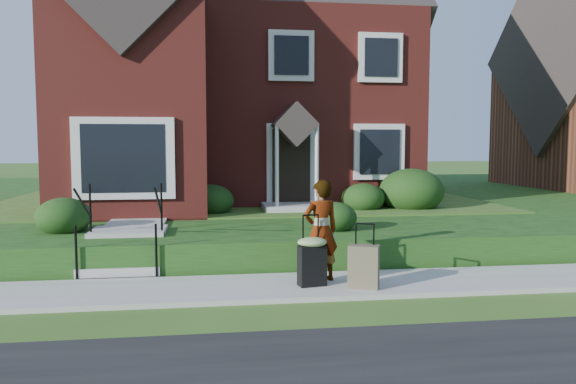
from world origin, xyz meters
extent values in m
plane|color=#2D5119|center=(0.00, 0.00, 0.00)|extent=(120.00, 120.00, 0.00)
cube|color=#9E9B93|center=(0.00, 0.00, 0.04)|extent=(60.00, 1.60, 0.08)
cube|color=#13390F|center=(4.00, 10.90, 0.30)|extent=(44.00, 20.00, 0.60)
cube|color=#9E9B93|center=(-2.50, 5.00, 0.63)|extent=(1.20, 6.00, 0.06)
cube|color=maroon|center=(0.00, 10.00, 3.30)|extent=(10.00, 8.00, 5.40)
cube|color=maroon|center=(-2.80, 5.20, 3.30)|extent=(3.60, 2.40, 5.40)
cube|color=beige|center=(-2.80, 4.05, 2.00)|extent=(2.20, 0.30, 1.80)
cube|color=black|center=(1.20, 5.94, 1.65)|extent=(1.00, 0.12, 2.10)
cube|color=black|center=(3.60, 5.95, 2.10)|extent=(1.40, 0.10, 1.50)
cube|color=#9E9B93|center=(-2.50, 1.00, 0.15)|extent=(1.40, 0.30, 0.15)
cube|color=#9E9B93|center=(-2.50, 1.30, 0.30)|extent=(1.40, 0.30, 0.15)
cube|color=#9E9B93|center=(-2.50, 1.60, 0.45)|extent=(1.40, 0.30, 0.15)
cube|color=#9E9B93|center=(-2.50, 1.90, 0.60)|extent=(1.40, 0.30, 0.15)
cube|color=#9E9B93|center=(-2.50, 2.45, 0.60)|extent=(1.40, 0.80, 0.15)
cylinder|color=black|center=(-3.15, 0.85, 0.53)|extent=(0.04, 0.04, 0.90)
cylinder|color=black|center=(-3.15, 2.05, 1.13)|extent=(0.04, 0.04, 0.90)
cylinder|color=black|center=(-1.85, 0.85, 0.53)|extent=(0.04, 0.04, 0.90)
cylinder|color=black|center=(-1.85, 2.05, 1.13)|extent=(0.04, 0.04, 0.90)
ellipsoid|color=black|center=(-4.24, 5.29, 1.02)|extent=(1.20, 1.20, 0.84)
ellipsoid|color=black|center=(-0.92, 5.18, 1.00)|extent=(1.15, 1.15, 0.80)
ellipsoid|color=black|center=(3.01, 5.37, 0.99)|extent=(1.12, 1.12, 0.78)
ellipsoid|color=black|center=(4.35, 5.47, 1.20)|extent=(1.71, 1.71, 1.19)
ellipsoid|color=black|center=(-3.79, 2.71, 0.98)|extent=(1.07, 1.07, 0.75)
ellipsoid|color=black|center=(1.54, 2.19, 0.91)|extent=(0.90, 0.90, 0.63)
imported|color=#999999|center=(0.85, 0.17, 0.91)|extent=(0.69, 0.53, 1.66)
cube|color=black|center=(0.65, -0.13, 0.40)|extent=(0.46, 0.31, 0.64)
cylinder|color=black|center=(0.65, -0.13, 1.20)|extent=(0.26, 0.07, 0.03)
cylinder|color=black|center=(0.52, -0.13, 0.96)|extent=(0.02, 0.02, 0.48)
cylinder|color=black|center=(0.78, -0.13, 0.96)|extent=(0.02, 0.02, 0.48)
cylinder|color=black|center=(0.50, -0.13, 0.11)|extent=(0.05, 0.07, 0.06)
cylinder|color=black|center=(0.80, -0.13, 0.11)|extent=(0.05, 0.07, 0.06)
ellipsoid|color=#7FA45E|center=(0.65, -0.13, 0.79)|extent=(0.53, 0.46, 0.15)
cube|color=brown|center=(1.42, -0.38, 0.42)|extent=(0.53, 0.43, 0.67)
cylinder|color=black|center=(1.42, -0.38, 1.08)|extent=(0.27, 0.14, 0.03)
cylinder|color=black|center=(1.28, -0.38, 0.92)|extent=(0.02, 0.02, 0.33)
cylinder|color=black|center=(1.56, -0.38, 0.92)|extent=(0.02, 0.02, 0.33)
cylinder|color=black|center=(1.26, -0.38, 0.11)|extent=(0.06, 0.07, 0.06)
cylinder|color=black|center=(1.59, -0.38, 0.11)|extent=(0.06, 0.07, 0.06)
camera|label=1|loc=(-0.93, -8.73, 2.34)|focal=35.00mm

